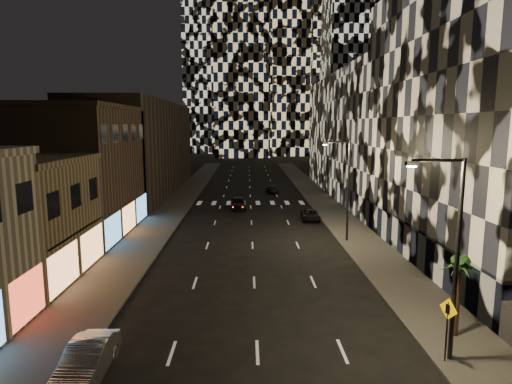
{
  "coord_description": "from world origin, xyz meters",
  "views": [
    {
      "loc": [
        -0.45,
        -7.59,
        10.49
      ],
      "look_at": [
        0.15,
        21.2,
        6.0
      ],
      "focal_mm": 30.0,
      "sensor_mm": 36.0,
      "label": 1
    }
  ],
  "objects_px": {
    "car_dark_oncoming": "(272,189)",
    "ped_sign": "(448,318)",
    "car_dark_midlane": "(238,203)",
    "streetlight_near": "(452,246)",
    "palm_tree": "(460,270)",
    "streetlight_far": "(346,184)",
    "car_silver_parked": "(87,361)",
    "car_dark_rightlane": "(311,215)"
  },
  "relations": [
    {
      "from": "car_dark_rightlane",
      "to": "ped_sign",
      "type": "bearing_deg",
      "value": -84.33
    },
    {
      "from": "ped_sign",
      "to": "palm_tree",
      "type": "height_order",
      "value": "palm_tree"
    },
    {
      "from": "car_silver_parked",
      "to": "car_dark_rightlane",
      "type": "height_order",
      "value": "car_silver_parked"
    },
    {
      "from": "ped_sign",
      "to": "palm_tree",
      "type": "bearing_deg",
      "value": 36.11
    },
    {
      "from": "car_dark_midlane",
      "to": "car_dark_oncoming",
      "type": "xyz_separation_m",
      "value": [
        5.11,
        13.44,
        -0.19
      ]
    },
    {
      "from": "streetlight_near",
      "to": "car_silver_parked",
      "type": "distance_m",
      "value": 16.25
    },
    {
      "from": "car_dark_oncoming",
      "to": "ped_sign",
      "type": "height_order",
      "value": "ped_sign"
    },
    {
      "from": "car_dark_rightlane",
      "to": "streetlight_far",
      "type": "bearing_deg",
      "value": -76.63
    },
    {
      "from": "car_silver_parked",
      "to": "palm_tree",
      "type": "height_order",
      "value": "palm_tree"
    },
    {
      "from": "streetlight_far",
      "to": "ped_sign",
      "type": "xyz_separation_m",
      "value": [
        -0.06,
        -20.18,
        -3.2
      ]
    },
    {
      "from": "streetlight_near",
      "to": "car_dark_midlane",
      "type": "relative_size",
      "value": 1.96
    },
    {
      "from": "streetlight_near",
      "to": "car_dark_midlane",
      "type": "height_order",
      "value": "streetlight_near"
    },
    {
      "from": "car_dark_oncoming",
      "to": "ped_sign",
      "type": "distance_m",
      "value": 49.41
    },
    {
      "from": "streetlight_far",
      "to": "ped_sign",
      "type": "distance_m",
      "value": 20.43
    },
    {
      "from": "streetlight_near",
      "to": "streetlight_far",
      "type": "distance_m",
      "value": 20.0
    },
    {
      "from": "car_dark_midlane",
      "to": "palm_tree",
      "type": "height_order",
      "value": "palm_tree"
    },
    {
      "from": "car_dark_rightlane",
      "to": "ped_sign",
      "type": "height_order",
      "value": "ped_sign"
    },
    {
      "from": "car_dark_oncoming",
      "to": "palm_tree",
      "type": "height_order",
      "value": "palm_tree"
    },
    {
      "from": "streetlight_near",
      "to": "ped_sign",
      "type": "distance_m",
      "value": 3.2
    },
    {
      "from": "palm_tree",
      "to": "car_dark_rightlane",
      "type": "bearing_deg",
      "value": 96.97
    },
    {
      "from": "streetlight_far",
      "to": "palm_tree",
      "type": "bearing_deg",
      "value": -85.09
    },
    {
      "from": "car_dark_oncoming",
      "to": "palm_tree",
      "type": "distance_m",
      "value": 47.34
    },
    {
      "from": "car_silver_parked",
      "to": "car_dark_oncoming",
      "type": "height_order",
      "value": "car_silver_parked"
    },
    {
      "from": "car_dark_rightlane",
      "to": "car_dark_midlane",
      "type": "bearing_deg",
      "value": 143.69
    },
    {
      "from": "car_dark_midlane",
      "to": "car_dark_oncoming",
      "type": "bearing_deg",
      "value": 65.03
    },
    {
      "from": "streetlight_near",
      "to": "palm_tree",
      "type": "xyz_separation_m",
      "value": [
        1.53,
        2.15,
        -1.84
      ]
    },
    {
      "from": "streetlight_far",
      "to": "car_dark_rightlane",
      "type": "xyz_separation_m",
      "value": [
        -1.74,
        8.95,
        -4.78
      ]
    },
    {
      "from": "streetlight_near",
      "to": "palm_tree",
      "type": "bearing_deg",
      "value": 54.54
    },
    {
      "from": "streetlight_near",
      "to": "ped_sign",
      "type": "relative_size",
      "value": 3.08
    },
    {
      "from": "car_dark_midlane",
      "to": "car_dark_oncoming",
      "type": "distance_m",
      "value": 14.38
    },
    {
      "from": "streetlight_far",
      "to": "palm_tree",
      "type": "relative_size",
      "value": 2.21
    },
    {
      "from": "ped_sign",
      "to": "car_dark_midlane",
      "type": "bearing_deg",
      "value": 85.86
    },
    {
      "from": "ped_sign",
      "to": "palm_tree",
      "type": "xyz_separation_m",
      "value": [
        1.59,
        2.34,
        1.36
      ]
    },
    {
      "from": "car_dark_oncoming",
      "to": "streetlight_near",
      "type": "bearing_deg",
      "value": 92.51
    },
    {
      "from": "streetlight_near",
      "to": "car_dark_rightlane",
      "type": "bearing_deg",
      "value": 93.44
    },
    {
      "from": "streetlight_far",
      "to": "car_silver_parked",
      "type": "height_order",
      "value": "streetlight_far"
    },
    {
      "from": "car_dark_midlane",
      "to": "ped_sign",
      "type": "distance_m",
      "value": 37.09
    },
    {
      "from": "car_dark_rightlane",
      "to": "ped_sign",
      "type": "xyz_separation_m",
      "value": [
        1.68,
        -29.14,
        1.58
      ]
    },
    {
      "from": "car_silver_parked",
      "to": "car_dark_oncoming",
      "type": "bearing_deg",
      "value": 78.1
    },
    {
      "from": "streetlight_near",
      "to": "streetlight_far",
      "type": "xyz_separation_m",
      "value": [
        0.0,
        20.0,
        0.0
      ]
    },
    {
      "from": "car_dark_oncoming",
      "to": "car_dark_midlane",
      "type": "bearing_deg",
      "value": 66.02
    },
    {
      "from": "car_dark_midlane",
      "to": "palm_tree",
      "type": "bearing_deg",
      "value": -75.12
    }
  ]
}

